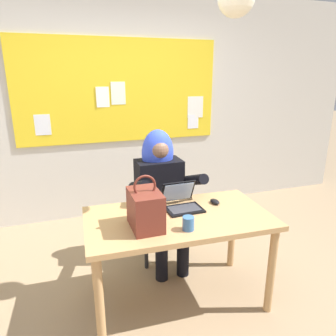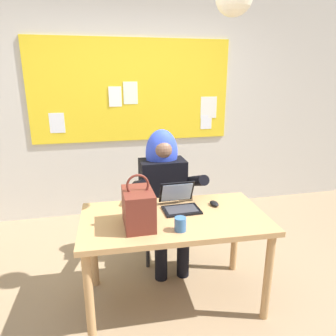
# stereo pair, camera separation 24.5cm
# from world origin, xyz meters

# --- Properties ---
(ground_plane) EXTENTS (24.00, 24.00, 0.00)m
(ground_plane) POSITION_xyz_m (0.00, 0.00, 0.00)
(ground_plane) COLOR #937A5B
(wall_back_bulletin) EXTENTS (6.63, 2.04, 2.69)m
(wall_back_bulletin) POSITION_xyz_m (0.00, 1.86, 1.36)
(wall_back_bulletin) COLOR beige
(wall_back_bulletin) RESTS_ON ground
(desk_main) EXTENTS (1.40, 0.80, 0.74)m
(desk_main) POSITION_xyz_m (0.07, 0.01, 0.65)
(desk_main) COLOR tan
(desk_main) RESTS_ON ground
(chair_at_desk) EXTENTS (0.45, 0.45, 0.92)m
(chair_at_desk) POSITION_xyz_m (0.13, 0.74, 0.52)
(chair_at_desk) COLOR black
(chair_at_desk) RESTS_ON ground
(person_costumed) EXTENTS (0.59, 0.61, 1.27)m
(person_costumed) POSITION_xyz_m (0.12, 0.61, 0.75)
(person_costumed) COLOR black
(person_costumed) RESTS_ON ground
(laptop) EXTENTS (0.28, 0.29, 0.20)m
(laptop) POSITION_xyz_m (0.14, 0.14, 0.78)
(laptop) COLOR black
(laptop) RESTS_ON desk_main
(computer_mouse) EXTENTS (0.07, 0.11, 0.03)m
(computer_mouse) POSITION_xyz_m (0.43, 0.13, 0.76)
(computer_mouse) COLOR black
(computer_mouse) RESTS_ON desk_main
(handbag) EXTENTS (0.20, 0.30, 0.38)m
(handbag) POSITION_xyz_m (-0.21, -0.08, 0.87)
(handbag) COLOR maroon
(handbag) RESTS_ON desk_main
(coffee_mug) EXTENTS (0.08, 0.08, 0.09)m
(coffee_mug) POSITION_xyz_m (0.05, -0.21, 0.79)
(coffee_mug) COLOR #336099
(coffee_mug) RESTS_ON desk_main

